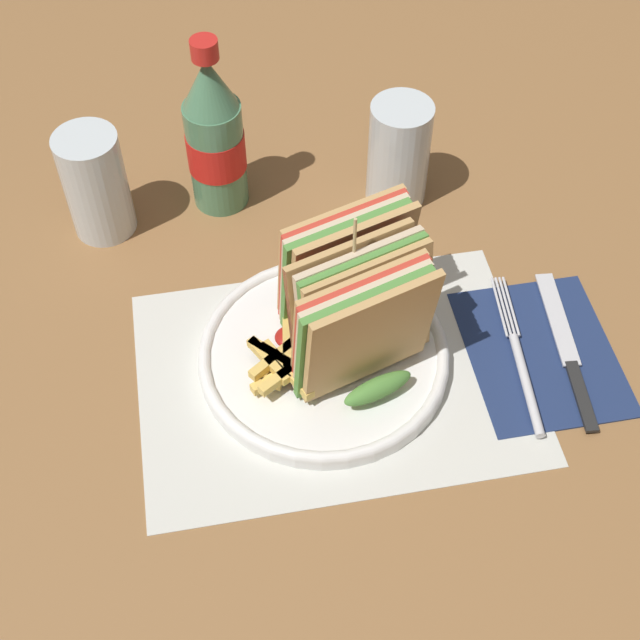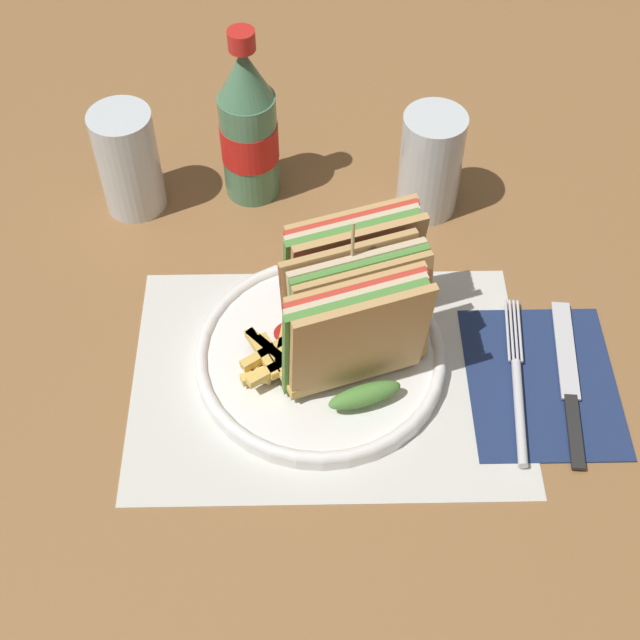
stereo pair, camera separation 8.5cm
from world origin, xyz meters
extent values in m
plane|color=olive|center=(0.00, 0.00, 0.00)|extent=(4.00, 4.00, 0.00)
cube|color=silver|center=(-0.02, -0.03, 0.00)|extent=(0.37, 0.27, 0.00)
cylinder|color=white|center=(-0.03, -0.01, 0.01)|extent=(0.24, 0.24, 0.01)
torus|color=white|center=(-0.03, -0.01, 0.01)|extent=(0.24, 0.24, 0.01)
cube|color=tan|center=(0.01, -0.05, 0.08)|extent=(0.13, 0.06, 0.13)
cube|color=#518E3D|center=(0.00, -0.04, 0.08)|extent=(0.13, 0.06, 0.13)
cube|color=beige|center=(0.00, -0.04, 0.08)|extent=(0.13, 0.06, 0.13)
cube|color=red|center=(0.00, -0.03, 0.08)|extent=(0.13, 0.06, 0.13)
cube|color=tan|center=(0.00, -0.02, 0.08)|extent=(0.13, 0.06, 0.13)
ellipsoid|color=#518E3D|center=(0.01, -0.07, 0.03)|extent=(0.07, 0.04, 0.02)
cube|color=tan|center=(0.01, -0.02, 0.08)|extent=(0.13, 0.06, 0.13)
cube|color=#518E3D|center=(0.01, -0.02, 0.08)|extent=(0.13, 0.06, 0.13)
cube|color=beige|center=(0.01, -0.01, 0.08)|extent=(0.13, 0.06, 0.13)
cube|color=red|center=(0.00, 0.00, 0.08)|extent=(0.13, 0.06, 0.13)
cube|color=tan|center=(0.00, 0.00, 0.08)|extent=(0.13, 0.06, 0.13)
ellipsoid|color=#518E3D|center=(0.01, -0.03, 0.03)|extent=(0.07, 0.04, 0.02)
cube|color=tan|center=(0.01, 0.03, 0.08)|extent=(0.13, 0.06, 0.13)
cube|color=#518E3D|center=(0.00, 0.04, 0.08)|extent=(0.13, 0.06, 0.13)
cube|color=beige|center=(0.00, 0.05, 0.08)|extent=(0.13, 0.06, 0.13)
cube|color=red|center=(0.00, 0.05, 0.08)|extent=(0.13, 0.06, 0.13)
cube|color=tan|center=(0.00, 0.06, 0.08)|extent=(0.13, 0.06, 0.13)
ellipsoid|color=#518E3D|center=(0.01, 0.02, 0.03)|extent=(0.07, 0.04, 0.02)
cylinder|color=tan|center=(0.00, 0.00, 0.10)|extent=(0.00, 0.00, 0.16)
cube|color=#E0B756|center=(-0.08, -0.03, 0.02)|extent=(0.05, 0.03, 0.01)
cube|color=#E0B756|center=(-0.07, -0.02, 0.02)|extent=(0.03, 0.06, 0.01)
cube|color=#E0B756|center=(-0.07, -0.02, 0.02)|extent=(0.04, 0.04, 0.01)
cube|color=#E0B756|center=(-0.07, -0.02, 0.03)|extent=(0.06, 0.06, 0.01)
cube|color=#E0B756|center=(-0.07, -0.04, 0.03)|extent=(0.06, 0.04, 0.01)
cube|color=#E0B756|center=(-0.06, 0.00, 0.03)|extent=(0.02, 0.07, 0.01)
cube|color=#E0B756|center=(-0.07, -0.02, 0.03)|extent=(0.06, 0.04, 0.01)
cube|color=#E0B756|center=(-0.07, -0.03, 0.03)|extent=(0.04, 0.07, 0.01)
cube|color=#E0B756|center=(-0.08, -0.02, 0.03)|extent=(0.04, 0.06, 0.01)
ellipsoid|color=maroon|center=(-0.06, 0.01, 0.03)|extent=(0.03, 0.03, 0.01)
cube|color=navy|center=(0.18, -0.03, 0.00)|extent=(0.14, 0.18, 0.00)
cylinder|color=silver|center=(0.16, -0.07, 0.01)|extent=(0.02, 0.11, 0.01)
cylinder|color=silver|center=(0.16, 0.02, 0.01)|extent=(0.01, 0.08, 0.00)
cylinder|color=silver|center=(0.16, 0.02, 0.01)|extent=(0.01, 0.08, 0.00)
cylinder|color=silver|center=(0.17, 0.02, 0.01)|extent=(0.01, 0.08, 0.00)
cylinder|color=silver|center=(0.17, 0.02, 0.01)|extent=(0.01, 0.08, 0.00)
cube|color=black|center=(0.20, -0.09, 0.01)|extent=(0.02, 0.08, 0.00)
cube|color=silver|center=(0.21, 0.00, 0.01)|extent=(0.03, 0.12, 0.00)
cylinder|color=#4C7F5B|center=(-0.10, 0.24, 0.06)|extent=(0.06, 0.06, 0.13)
cylinder|color=red|center=(-0.10, 0.24, 0.07)|extent=(0.06, 0.06, 0.04)
cone|color=#4C7F5B|center=(-0.10, 0.24, 0.16)|extent=(0.06, 0.06, 0.06)
cylinder|color=red|center=(-0.10, 0.24, 0.20)|extent=(0.03, 0.03, 0.02)
cylinder|color=silver|center=(0.09, 0.21, 0.06)|extent=(0.07, 0.07, 0.12)
cylinder|color=black|center=(0.09, 0.21, 0.02)|extent=(0.06, 0.06, 0.04)
cylinder|color=silver|center=(-0.23, 0.22, 0.06)|extent=(0.07, 0.07, 0.12)
camera|label=1|loc=(-0.12, -0.50, 0.70)|focal=50.00mm
camera|label=2|loc=(-0.04, -0.51, 0.70)|focal=50.00mm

